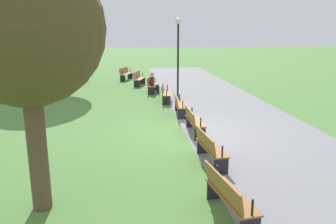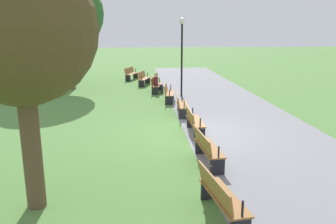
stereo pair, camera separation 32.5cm
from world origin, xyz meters
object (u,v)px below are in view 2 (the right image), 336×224
at_px(tree_2, 27,6).
at_px(bench_5, 194,121).
at_px(bench_2, 156,84).
at_px(bench_4, 181,104).
at_px(bench_3, 168,93).
at_px(bench_6, 207,147).
at_px(person_seated, 158,82).
at_px(bench_0, 131,73).
at_px(lamp_post, 182,43).
at_px(tree_3, 67,14).
at_px(tree_0, 20,30).
at_px(bench_1, 143,78).
at_px(bench_7, 220,196).

bearing_deg(tree_2, bench_5, 35.60).
xyz_separation_m(bench_2, bench_4, (5.42, 0.77, 0.00)).
bearing_deg(bench_5, bench_4, -177.97).
xyz_separation_m(bench_3, bench_6, (8.20, 0.29, 0.00)).
bearing_deg(person_seated, bench_0, -151.40).
bearing_deg(bench_2, tree_2, -106.46).
bearing_deg(bench_6, tree_2, -153.87).
relative_size(bench_0, bench_3, 1.01).
relative_size(bench_0, bench_6, 1.02).
xyz_separation_m(tree_2, lamp_post, (5.83, 9.49, -2.20)).
bearing_deg(bench_6, tree_3, -159.03).
xyz_separation_m(bench_2, bench_6, (10.90, 0.77, 0.00)).
bearing_deg(bench_5, bench_3, -175.94).
distance_m(bench_5, tree_0, 6.89).
bearing_deg(bench_3, bench_4, 14.24).
height_order(bench_4, bench_5, same).
bearing_deg(lamp_post, tree_2, -121.57).
bearing_deg(bench_6, tree_0, -68.02).
bearing_deg(bench_1, bench_3, 28.47).
relative_size(bench_6, tree_2, 0.24).
bearing_deg(bench_4, bench_0, -163.75).
height_order(person_seated, lamp_post, lamp_post).
bearing_deg(bench_1, bench_4, 26.44).
distance_m(bench_6, bench_7, 2.74).
bearing_deg(tree_0, bench_6, 116.06).
distance_m(bench_2, tree_0, 13.56).
distance_m(bench_3, tree_0, 11.19).
distance_m(bench_3, tree_2, 12.15).
bearing_deg(bench_3, bench_7, 8.15).
relative_size(bench_2, tree_3, 0.26).
xyz_separation_m(bench_2, tree_0, (12.82, -3.16, 3.07)).
bearing_deg(bench_6, lamp_post, 172.65).
height_order(bench_0, bench_7, same).
bearing_deg(bench_6, bench_1, -177.98).
xyz_separation_m(tree_0, tree_2, (-17.29, -5.01, 1.54)).
bearing_deg(bench_6, bench_4, 175.93).
relative_size(bench_3, bench_6, 1.01).
relative_size(bench_1, tree_0, 0.34).
relative_size(person_seated, tree_3, 0.18).
height_order(bench_6, tree_2, tree_2).
bearing_deg(tree_2, bench_3, 50.37).
bearing_deg(bench_2, bench_3, 22.37).
distance_m(bench_7, tree_3, 16.65).
height_order(bench_6, tree_3, tree_3).
bearing_deg(bench_1, person_seated, 30.96).
bearing_deg(lamp_post, bench_4, -7.66).
bearing_deg(bench_2, person_seated, 31.54).
bearing_deg(lamp_post, bench_3, -32.04).
relative_size(bench_4, person_seated, 1.40).
bearing_deg(tree_0, bench_5, 139.13).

